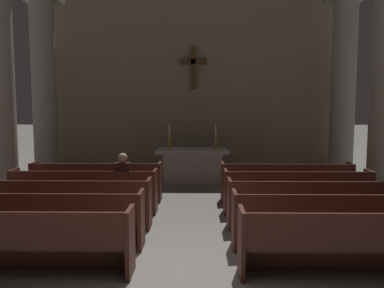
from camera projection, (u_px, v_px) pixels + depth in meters
name	position (u px, v px, depth m)	size (l,w,h in m)	color
ground_plane	(186.00, 275.00, 5.48)	(80.00, 80.00, 0.00)	slate
pew_left_row_1	(18.00, 242.00, 5.43)	(3.15, 0.50, 0.95)	#4C2319
pew_left_row_2	(47.00, 219.00, 6.48)	(3.15, 0.50, 0.95)	#4C2319
pew_left_row_3	(68.00, 203.00, 7.53)	(3.15, 0.50, 0.95)	#4C2319
pew_left_row_4	(84.00, 191.00, 8.58)	(3.15, 0.50, 0.95)	#4C2319
pew_left_row_5	(97.00, 182.00, 9.64)	(3.15, 0.50, 0.95)	#4C2319
pew_right_row_1	(356.00, 243.00, 5.36)	(3.15, 0.50, 0.95)	#4C2319
pew_right_row_2	(330.00, 221.00, 6.41)	(3.15, 0.50, 0.95)	#4C2319
pew_right_row_3	(311.00, 204.00, 7.46)	(3.15, 0.50, 0.95)	#4C2319
pew_right_row_4	(297.00, 192.00, 8.51)	(3.15, 0.50, 0.95)	#4C2319
pew_right_row_5	(286.00, 182.00, 9.57)	(3.15, 0.50, 0.95)	#4C2319
column_left_third	(44.00, 92.00, 12.34)	(1.11, 1.11, 5.67)	#9E998E
column_right_third	(343.00, 91.00, 12.20)	(1.11, 1.11, 5.67)	#9E998E
altar	(193.00, 164.00, 12.03)	(2.20, 0.90, 1.01)	#A8A399
candlestick_left	(170.00, 141.00, 11.97)	(0.16, 0.16, 0.73)	#B79338
candlestick_right	(216.00, 141.00, 11.95)	(0.16, 0.16, 0.73)	#B79338
apse_with_cross	(193.00, 78.00, 13.64)	(10.49, 0.42, 6.52)	gray
lone_worshipper	(124.00, 181.00, 8.59)	(0.32, 0.43, 1.32)	#26262B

